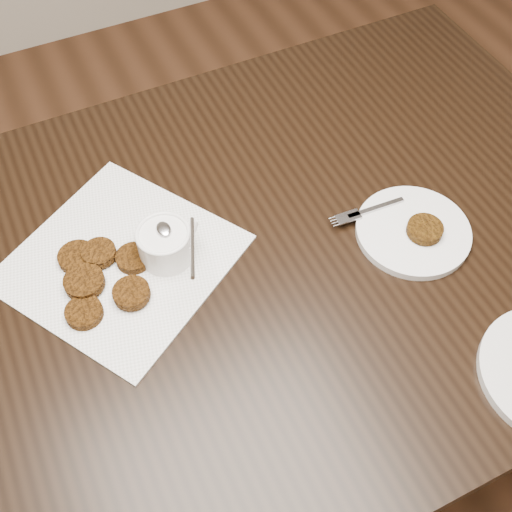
{
  "coord_description": "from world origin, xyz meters",
  "views": [
    {
      "loc": [
        -0.17,
        -0.39,
        1.58
      ],
      "look_at": [
        0.07,
        0.12,
        0.8
      ],
      "focal_mm": 43.5,
      "sensor_mm": 36.0,
      "label": 1
    }
  ],
  "objects_px": {
    "sauce_ramekin": "(163,232)",
    "table": "(238,362)",
    "napkin": "(121,260)",
    "plate_with_patty": "(414,229)"
  },
  "relations": [
    {
      "from": "table",
      "to": "plate_with_patty",
      "type": "bearing_deg",
      "value": -14.91
    },
    {
      "from": "table",
      "to": "sauce_ramekin",
      "type": "distance_m",
      "value": 0.45
    },
    {
      "from": "sauce_ramekin",
      "to": "napkin",
      "type": "bearing_deg",
      "value": 161.4
    },
    {
      "from": "sauce_ramekin",
      "to": "table",
      "type": "bearing_deg",
      "value": -30.12
    },
    {
      "from": "table",
      "to": "napkin",
      "type": "distance_m",
      "value": 0.42
    },
    {
      "from": "table",
      "to": "napkin",
      "type": "height_order",
      "value": "napkin"
    },
    {
      "from": "napkin",
      "to": "sauce_ramekin",
      "type": "xyz_separation_m",
      "value": [
        0.07,
        -0.02,
        0.06
      ]
    },
    {
      "from": "napkin",
      "to": "sauce_ramekin",
      "type": "distance_m",
      "value": 0.1
    },
    {
      "from": "table",
      "to": "plate_with_patty",
      "type": "relative_size",
      "value": 7.53
    },
    {
      "from": "table",
      "to": "napkin",
      "type": "bearing_deg",
      "value": 154.61
    }
  ]
}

